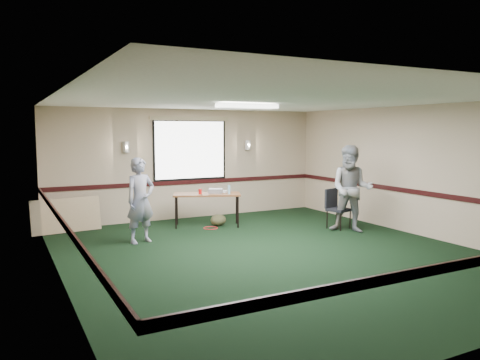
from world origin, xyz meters
name	(u,v)px	position (x,y,z in m)	size (l,w,h in m)	color
ground	(274,254)	(0.00, 0.00, 0.00)	(8.00, 8.00, 0.00)	black
room_shell	(222,159)	(0.00, 2.12, 1.58)	(8.00, 8.02, 8.00)	#C7A990
folding_table	(207,196)	(-0.06, 2.82, 0.70)	(1.62, 1.14, 0.75)	brown
projector	(216,191)	(0.13, 2.77, 0.80)	(0.31, 0.26, 0.10)	gray
game_console	(223,191)	(0.33, 2.81, 0.78)	(0.20, 0.16, 0.05)	silver
red_cup	(200,191)	(-0.23, 2.82, 0.81)	(0.07, 0.07, 0.11)	#BD0D0C
water_bottle	(229,189)	(0.36, 2.52, 0.85)	(0.06, 0.06, 0.20)	#7FB7D0
duffel_bag	(218,220)	(0.19, 2.74, 0.13)	(0.37, 0.28, 0.26)	#3F3E24
cable_coil	(211,228)	(-0.09, 2.54, 0.01)	(0.32, 0.32, 0.02)	red
folded_table	(66,215)	(-3.00, 3.60, 0.37)	(1.43, 0.06, 0.74)	tan
conference_chair	(336,205)	(2.41, 1.30, 0.51)	(0.53, 0.54, 0.88)	black
person_left	(140,200)	(-1.83, 1.96, 0.83)	(0.60, 0.40, 1.66)	#46599A
person_right	(351,189)	(2.45, 0.83, 0.93)	(0.91, 0.71, 1.86)	#7893BA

